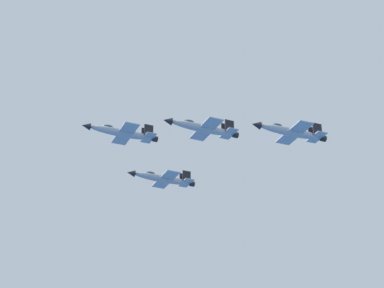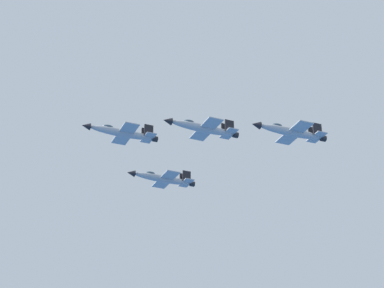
{
  "view_description": "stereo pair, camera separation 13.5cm",
  "coord_description": "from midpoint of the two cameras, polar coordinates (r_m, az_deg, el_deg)",
  "views": [
    {
      "loc": [
        95.08,
        94.87,
        66.96
      ],
      "look_at": [
        -26.3,
        14.32,
        141.02
      ],
      "focal_mm": 67.47,
      "sensor_mm": 36.0,
      "label": 1
    },
    {
      "loc": [
        95.0,
        94.98,
        66.96
      ],
      "look_at": [
        -26.3,
        14.32,
        141.02
      ],
      "focal_mm": 67.47,
      "sensor_mm": 36.0,
      "label": 2
    }
  ],
  "objects": [
    {
      "name": "jet_left_wingman",
      "position": [
        158.78,
        0.84,
        1.29
      ],
      "size": [
        16.13,
        12.08,
        3.79
      ],
      "rotation": [
        0.0,
        0.0,
        5.71
      ],
      "color": "#9EA3A8"
    },
    {
      "name": "jet_right_wingman",
      "position": [
        178.9,
        -2.36,
        -2.73
      ],
      "size": [
        16.0,
        11.95,
        3.76
      ],
      "rotation": [
        0.0,
        0.0,
        5.71
      ],
      "color": "#9EA3A8"
    },
    {
      "name": "jet_left_outer",
      "position": [
        153.07,
        7.8,
        0.98
      ],
      "size": [
        15.67,
        12.07,
        3.71
      ],
      "rotation": [
        0.0,
        0.0,
        5.69
      ],
      "color": "#9EA3A8"
    },
    {
      "name": "jet_lead",
      "position": [
        165.67,
        -5.59,
        0.92
      ],
      "size": [
        16.1,
        12.33,
        3.81
      ],
      "rotation": [
        0.0,
        0.0,
        5.69
      ],
      "color": "#9EA3A8"
    }
  ]
}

